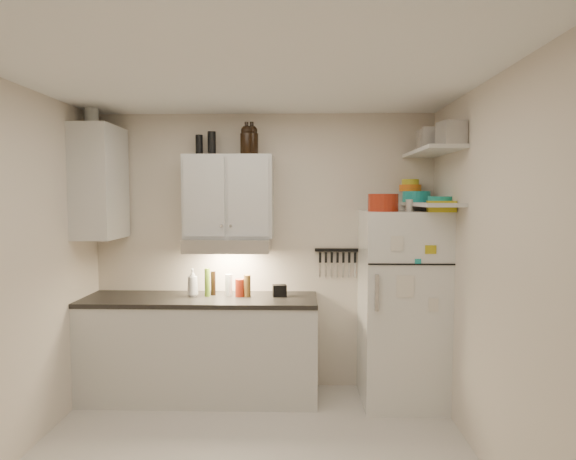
{
  "coord_description": "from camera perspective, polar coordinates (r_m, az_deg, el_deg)",
  "views": [
    {
      "loc": [
        0.35,
        -3.05,
        1.83
      ],
      "look_at": [
        0.25,
        0.9,
        1.55
      ],
      "focal_mm": 30.0,
      "sensor_mm": 36.0,
      "label": 1
    }
  ],
  "objects": [
    {
      "name": "base_cabinet",
      "position": [
        4.56,
        -10.3,
        -13.76
      ],
      "size": [
        2.1,
        0.6,
        0.88
      ],
      "primitive_type": "cube",
      "color": "silver",
      "rests_on": "floor"
    },
    {
      "name": "growler_a",
      "position": [
        4.38,
        -4.94,
        10.63
      ],
      "size": [
        0.15,
        0.15,
        0.27
      ],
      "primitive_type": null,
      "rotation": [
        0.0,
        0.0,
        -0.37
      ],
      "color": "black",
      "rests_on": "upper_cabinet"
    },
    {
      "name": "caddy",
      "position": [
        4.4,
        -1.02,
        -7.19
      ],
      "size": [
        0.14,
        0.11,
        0.11
      ],
      "primitive_type": "cube",
      "rotation": [
        0.0,
        0.0,
        0.16
      ],
      "color": "black",
      "rests_on": "countertop"
    },
    {
      "name": "fridge",
      "position": [
        4.42,
        13.33,
        -8.88
      ],
      "size": [
        0.7,
        0.68,
        1.7
      ],
      "primitive_type": "cube",
      "color": "white",
      "rests_on": "floor"
    },
    {
      "name": "oil_bottle",
      "position": [
        4.45,
        -9.55,
        -6.15
      ],
      "size": [
        0.06,
        0.06,
        0.26
      ],
      "primitive_type": "cylinder",
      "rotation": [
        0.0,
        0.0,
        0.2
      ],
      "color": "#4E721C",
      "rests_on": "countertop"
    },
    {
      "name": "upper_cabinet",
      "position": [
        4.44,
        -6.99,
        3.95
      ],
      "size": [
        0.8,
        0.33,
        0.75
      ],
      "primitive_type": "cube",
      "color": "silver",
      "rests_on": "back_wall"
    },
    {
      "name": "knife_strip",
      "position": [
        4.58,
        5.83,
        -2.37
      ],
      "size": [
        0.42,
        0.02,
        0.03
      ],
      "primitive_type": "cube",
      "color": "black",
      "rests_on": "back_wall"
    },
    {
      "name": "red_jar",
      "position": [
        4.41,
        -5.77,
        -6.84
      ],
      "size": [
        0.09,
        0.09,
        0.16
      ],
      "primitive_type": "cylinder",
      "rotation": [
        0.0,
        0.0,
        0.11
      ],
      "color": "#9C2612",
      "rests_on": "countertop"
    },
    {
      "name": "bowl_yellow",
      "position": [
        4.54,
        14.29,
        5.53
      ],
      "size": [
        0.15,
        0.15,
        0.05
      ],
      "primitive_type": "cylinder",
      "color": "gold",
      "rests_on": "bowl_orange"
    },
    {
      "name": "growler_b",
      "position": [
        4.42,
        -4.31,
        10.62
      ],
      "size": [
        0.13,
        0.13,
        0.27
      ],
      "primitive_type": null,
      "rotation": [
        0.0,
        0.0,
        0.15
      ],
      "color": "black",
      "rests_on": "upper_cabinet"
    },
    {
      "name": "vinegar_bottle",
      "position": [
        4.5,
        -8.85,
        -6.24
      ],
      "size": [
        0.06,
        0.06,
        0.22
      ],
      "primitive_type": "cylinder",
      "rotation": [
        0.0,
        0.0,
        0.24
      ],
      "color": "black",
      "rests_on": "countertop"
    },
    {
      "name": "plates",
      "position": [
        4.24,
        17.63,
        3.46
      ],
      "size": [
        0.21,
        0.21,
        0.05
      ],
      "primitive_type": "cylinder",
      "rotation": [
        0.0,
        0.0,
        0.01
      ],
      "color": "teal",
      "rests_on": "shelf_lo"
    },
    {
      "name": "tin_a",
      "position": [
        4.2,
        16.73,
        10.34
      ],
      "size": [
        0.19,
        0.18,
        0.18
      ],
      "primitive_type": "cube",
      "rotation": [
        0.0,
        0.0,
        -0.12
      ],
      "color": "#AAAAAD",
      "rests_on": "shelf_hi"
    },
    {
      "name": "dutch_oven",
      "position": [
        4.16,
        11.22,
        3.2
      ],
      "size": [
        0.34,
        0.34,
        0.15
      ],
      "primitive_type": "cylinder",
      "rotation": [
        0.0,
        0.0,
        0.4
      ],
      "color": "#9C2612",
      "rests_on": "fridge"
    },
    {
      "name": "ceiling",
      "position": [
        3.17,
        -5.2,
        18.29
      ],
      "size": [
        3.2,
        3.0,
        0.02
      ],
      "primitive_type": "cube",
      "color": "white",
      "rests_on": "ground"
    },
    {
      "name": "clear_bottle",
      "position": [
        4.45,
        -7.03,
        -6.48
      ],
      "size": [
        0.08,
        0.08,
        0.2
      ],
      "primitive_type": "cylinder",
      "rotation": [
        0.0,
        0.0,
        -0.3
      ],
      "color": "silver",
      "rests_on": "countertop"
    },
    {
      "name": "tin_b",
      "position": [
        3.9,
        18.8,
        10.81
      ],
      "size": [
        0.2,
        0.2,
        0.18
      ],
      "primitive_type": "cube",
      "rotation": [
        0.0,
        0.0,
        0.18
      ],
      "color": "#AAAAAD",
      "rests_on": "shelf_hi"
    },
    {
      "name": "bowl_orange",
      "position": [
        4.54,
        14.28,
        4.85
      ],
      "size": [
        0.2,
        0.2,
        0.06
      ],
      "primitive_type": "cylinder",
      "color": "orange",
      "rests_on": "bowl_teal"
    },
    {
      "name": "spice_jar",
      "position": [
        4.22,
        14.18,
        2.85
      ],
      "size": [
        0.08,
        0.08,
        0.1
      ],
      "primitive_type": "cylinder",
      "rotation": [
        0.0,
        0.0,
        -0.3
      ],
      "color": "silver",
      "rests_on": "fridge"
    },
    {
      "name": "range_hood",
      "position": [
        4.39,
        -7.07,
        -1.73
      ],
      "size": [
        0.76,
        0.46,
        0.12
      ],
      "primitive_type": "cube",
      "color": "silver",
      "rests_on": "back_wall"
    },
    {
      "name": "side_cabinet",
      "position": [
        4.61,
        -21.41,
        5.26
      ],
      "size": [
        0.33,
        0.55,
        1.0
      ],
      "primitive_type": "cube",
      "color": "silver",
      "rests_on": "left_wall"
    },
    {
      "name": "countertop",
      "position": [
        4.44,
        -10.37,
        -8.1
      ],
      "size": [
        2.1,
        0.62,
        0.04
      ],
      "primitive_type": "cube",
      "color": "black",
      "rests_on": "base_cabinet"
    },
    {
      "name": "bowl_teal",
      "position": [
        4.51,
        14.96,
        3.84
      ],
      "size": [
        0.25,
        0.25,
        0.1
      ],
      "primitive_type": "cylinder",
      "color": "teal",
      "rests_on": "shelf_lo"
    },
    {
      "name": "thermos_b",
      "position": [
        4.57,
        -10.48,
        9.83
      ],
      "size": [
        0.08,
        0.08,
        0.19
      ],
      "primitive_type": "cylinder",
      "rotation": [
        0.0,
        0.0,
        0.34
      ],
      "color": "black",
      "rests_on": "upper_cabinet"
    },
    {
      "name": "stock_pot",
      "position": [
        4.5,
        16.68,
        10.03
      ],
      "size": [
        0.32,
        0.32,
        0.19
      ],
      "primitive_type": "cylinder",
      "rotation": [
        0.0,
        0.0,
        -0.18
      ],
      "color": "silver",
      "rests_on": "shelf_hi"
    },
    {
      "name": "soap_bottle",
      "position": [
        4.47,
        -11.24,
        -5.95
      ],
      "size": [
        0.13,
        0.13,
        0.28
      ],
      "primitive_type": "imported",
      "rotation": [
        0.0,
        0.0,
        0.22
      ],
      "color": "silver",
      "rests_on": "countertop"
    },
    {
      "name": "side_jar",
      "position": [
        4.68,
        -22.26,
        12.36
      ],
      "size": [
        0.13,
        0.13,
        0.16
      ],
      "primitive_type": "cylinder",
      "rotation": [
        0.0,
        0.0,
        -0.08
      ],
      "color": "silver",
      "rests_on": "side_cabinet"
    },
    {
      "name": "book_stack",
      "position": [
        4.14,
        17.68,
        2.69
      ],
      "size": [
        0.26,
        0.3,
        0.09
      ],
      "primitive_type": "cube",
      "rotation": [
        0.0,
        0.0,
        -0.18
      ],
      "color": "gold",
      "rests_on": "fridge"
    },
    {
      "name": "shelf_lo",
      "position": [
        4.22,
        16.57,
        2.93
      ],
      "size": [
        0.3,
        0.95,
        0.03
      ],
      "primitive_type": "cube",
      "color": "silver",
      "rests_on": "right_wall"
    },
    {
      "name": "pepper_mill",
      "position": [
        4.39,
        -4.85,
        -6.61
      ],
      "size": [
        0.07,
        0.07,
        0.2
      ],
      "primitive_type": "cylinder",
      "rotation": [
        0.0,
        0.0,
        0.1
      ],
      "color": "brown",
      "rests_on": "countertop"
    },
    {
      "name": "shelf_hi",
      "position": [
        4.24,
        16.69,
        8.89
      ],
      "size": [
        0.3,
        0.95,
        0.03
      ],
      "primitive_type": "cube",
      "color": "silver",
      "rests_on": "right_wall"
    },
    {
      "name": "thermos_a",
      "position": [
        4.52,
        -9.03,
        10.08
      ],
      "size": [
        0.08,
        0.08,
        0.22
      ],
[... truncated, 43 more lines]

